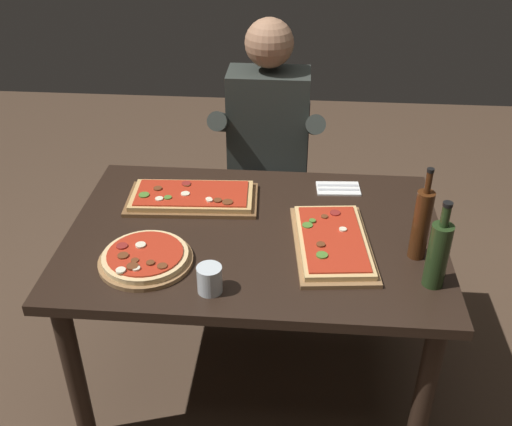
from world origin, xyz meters
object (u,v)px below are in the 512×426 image
object	(u,v)px
pizza_rectangular_left	(332,242)
diner_chair	(269,180)
dining_table	(255,252)
pizza_round_far	(145,258)
pizza_rectangular_front	(192,197)
tumbler_near_camera	(210,281)
oil_bottle_amber	(438,253)
wine_bottle_dark	(421,223)
seated_diner	(268,145)

from	to	relation	value
pizza_rectangular_left	diner_chair	world-z (taller)	diner_chair
dining_table	pizza_round_far	xyz separation A→B (m)	(-0.36, -0.22, 0.12)
pizza_rectangular_front	diner_chair	size ratio (longest dim) A/B	0.62
tumbler_near_camera	oil_bottle_amber	bearing A→B (deg)	7.39
dining_table	pizza_rectangular_front	world-z (taller)	pizza_rectangular_front
pizza_rectangular_front	oil_bottle_amber	xyz separation A→B (m)	(0.88, -0.46, 0.10)
oil_bottle_amber	wine_bottle_dark	bearing A→B (deg)	101.59
dining_table	pizza_rectangular_left	bearing A→B (deg)	-14.70
pizza_rectangular_front	pizza_rectangular_left	size ratio (longest dim) A/B	1.05
pizza_rectangular_left	oil_bottle_amber	distance (m)	0.39
pizza_rectangular_front	tumbler_near_camera	distance (m)	0.57
tumbler_near_camera	seated_diner	size ratio (longest dim) A/B	0.07
dining_table	seated_diner	size ratio (longest dim) A/B	1.05
pizza_rectangular_left	tumbler_near_camera	size ratio (longest dim) A/B	5.39
pizza_round_far	diner_chair	size ratio (longest dim) A/B	0.38
pizza_rectangular_front	pizza_round_far	xyz separation A→B (m)	(-0.09, -0.42, 0.00)
pizza_round_far	oil_bottle_amber	xyz separation A→B (m)	(0.97, -0.04, 0.10)
diner_chair	wine_bottle_dark	bearing A→B (deg)	-58.99
oil_bottle_amber	tumbler_near_camera	bearing A→B (deg)	-172.61
pizza_round_far	seated_diner	world-z (taller)	seated_diner
seated_diner	pizza_rectangular_front	bearing A→B (deg)	-116.62
wine_bottle_dark	seated_diner	bearing A→B (deg)	124.48
pizza_rectangular_front	oil_bottle_amber	world-z (taller)	oil_bottle_amber
dining_table	tumbler_near_camera	size ratio (longest dim) A/B	14.83
dining_table	tumbler_near_camera	world-z (taller)	tumbler_near_camera
pizza_round_far	tumbler_near_camera	bearing A→B (deg)	-28.33
oil_bottle_amber	tumbler_near_camera	xyz separation A→B (m)	(-0.73, -0.09, -0.08)
wine_bottle_dark	oil_bottle_amber	world-z (taller)	wine_bottle_dark
tumbler_near_camera	pizza_rectangular_left	bearing A→B (deg)	34.82
dining_table	tumbler_near_camera	distance (m)	0.40
pizza_rectangular_left	pizza_round_far	xyz separation A→B (m)	(-0.65, -0.15, 0.00)
tumbler_near_camera	diner_chair	world-z (taller)	diner_chair
dining_table	pizza_round_far	size ratio (longest dim) A/B	4.27
pizza_rectangular_left	oil_bottle_amber	xyz separation A→B (m)	(0.33, -0.19, 0.10)
oil_bottle_amber	dining_table	bearing A→B (deg)	156.89
oil_bottle_amber	pizza_rectangular_left	bearing A→B (deg)	150.26
pizza_rectangular_front	oil_bottle_amber	bearing A→B (deg)	-27.35
dining_table	oil_bottle_amber	bearing A→B (deg)	-23.11
dining_table	seated_diner	distance (m)	0.74
wine_bottle_dark	pizza_rectangular_left	bearing A→B (deg)	173.76
pizza_rectangular_left	pizza_round_far	world-z (taller)	same
pizza_rectangular_front	tumbler_near_camera	bearing A→B (deg)	-74.46
pizza_rectangular_left	pizza_round_far	size ratio (longest dim) A/B	1.55
pizza_rectangular_left	wine_bottle_dark	size ratio (longest dim) A/B	1.46
pizza_rectangular_left	seated_diner	bearing A→B (deg)	109.37
pizza_round_far	oil_bottle_amber	bearing A→B (deg)	-2.21
tumbler_near_camera	pizza_round_far	bearing A→B (deg)	151.67
pizza_rectangular_front	seated_diner	world-z (taller)	seated_diner
oil_bottle_amber	diner_chair	size ratio (longest dim) A/B	0.36
dining_table	pizza_round_far	distance (m)	0.44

